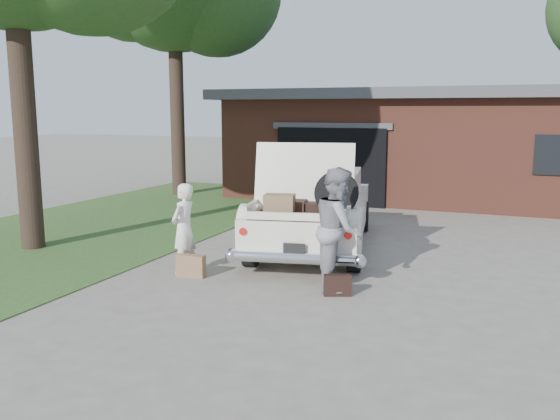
% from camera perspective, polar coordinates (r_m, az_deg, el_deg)
% --- Properties ---
extents(ground, '(90.00, 90.00, 0.00)m').
position_cam_1_polar(ground, '(9.28, -1.43, -7.28)').
color(ground, gray).
rests_on(ground, ground).
extents(grass_strip, '(6.00, 16.00, 0.02)m').
position_cam_1_polar(grass_strip, '(14.62, -16.53, -1.38)').
color(grass_strip, '#2D4C1E').
rests_on(grass_strip, ground).
extents(house, '(12.80, 7.80, 3.30)m').
position_cam_1_polar(house, '(19.79, 14.95, 6.32)').
color(house, brown).
rests_on(house, ground).
extents(sedan, '(3.07, 5.53, 2.14)m').
position_cam_1_polar(sedan, '(11.71, 3.34, 0.11)').
color(sedan, white).
rests_on(sedan, ground).
extents(woman_left, '(0.37, 0.55, 1.50)m').
position_cam_1_polar(woman_left, '(9.99, -9.26, -1.75)').
color(woman_left, white).
rests_on(woman_left, ground).
extents(woman_right, '(0.93, 1.07, 1.86)m').
position_cam_1_polar(woman_right, '(8.97, 5.67, -1.80)').
color(woman_right, gray).
rests_on(woman_right, ground).
extents(suitcase_left, '(0.49, 0.19, 0.37)m').
position_cam_1_polar(suitcase_left, '(9.81, -8.56, -5.33)').
color(suitcase_left, '#8F6949').
rests_on(suitcase_left, ground).
extents(suitcase_right, '(0.42, 0.27, 0.31)m').
position_cam_1_polar(suitcase_right, '(8.80, 5.56, -7.23)').
color(suitcase_right, black).
rests_on(suitcase_right, ground).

